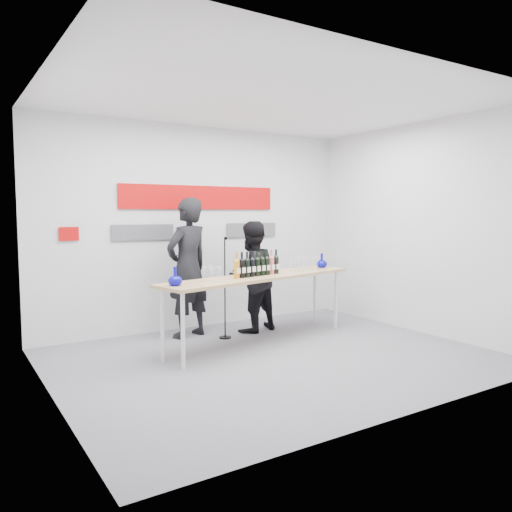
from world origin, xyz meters
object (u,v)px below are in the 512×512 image
at_px(presenter_left, 188,268).
at_px(presenter_right, 251,277).
at_px(mic_stand, 225,308).
at_px(tasting_table, 260,281).

bearing_deg(presenter_left, presenter_right, 148.70).
distance_m(presenter_left, mic_stand, 0.75).
bearing_deg(presenter_right, tasting_table, 56.06).
height_order(presenter_left, presenter_right, presenter_left).
relative_size(tasting_table, presenter_right, 1.91).
relative_size(presenter_left, presenter_right, 1.20).
xyz_separation_m(presenter_left, mic_stand, (0.39, -0.36, -0.54)).
bearing_deg(presenter_left, mic_stand, 118.88).
relative_size(tasting_table, presenter_left, 1.58).
distance_m(presenter_left, presenter_right, 0.94).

